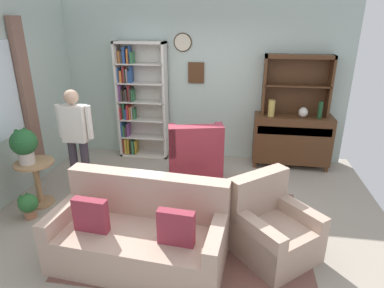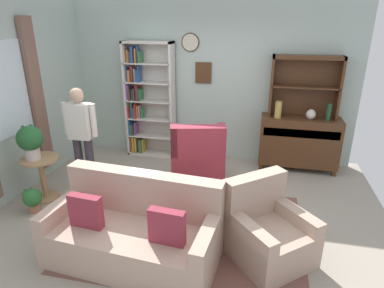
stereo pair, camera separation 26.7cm
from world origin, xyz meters
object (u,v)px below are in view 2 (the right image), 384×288
Objects in this scene: sideboard at (299,141)px; plant_stand at (42,174)px; bookshelf at (146,101)px; wingback_chair at (198,164)px; book_stack at (190,186)px; vase_tall at (278,110)px; potted_plant_small at (32,199)px; person_reading at (81,132)px; coffee_table at (182,190)px; armchair_floral at (267,233)px; potted_plant_large at (30,140)px; sideboard_hutch at (306,78)px; bottle_wine at (329,112)px; vase_round at (311,114)px; couch_floral at (135,233)px.

plant_stand is at bearing -152.74° from sideboard.
bookshelf is 2.00× the size of wingback_chair.
sideboard is at bearing 51.45° from book_stack.
vase_tall is 0.81× the size of potted_plant_small.
person_reading is (0.43, 0.42, 0.51)m from plant_stand.
person_reading reaches higher than coffee_table.
armchair_floral is 3.31m from potted_plant_large.
bottle_wine is at bearing -26.96° from sideboard_hutch.
person_reading reaches higher than bottle_wine.
vase_round is 0.36× the size of potted_plant_large.
bottle_wine is 4.58m from potted_plant_small.
bottle_wine is 2.73m from coffee_table.
armchair_floral is at bearing -101.22° from sideboard.
sideboard is 4.18m from potted_plant_large.
person_reading is (-1.32, 1.32, 0.59)m from couch_floral.
book_stack is (-1.00, 0.58, 0.15)m from armchair_floral.
wingback_chair reaches higher than sideboard.
coffee_table is at bearing -129.39° from sideboard_hutch.
plant_stand is (-3.76, -1.80, -0.61)m from vase_round.
bottle_wine is at bearing 41.28° from coffee_table.
sideboard is 2.49m from armchair_floral.
potted_plant_large is (-4.08, -1.82, -0.14)m from bottle_wine.
bookshelf reaches higher than vase_round.
bookshelf reaches higher than vase_tall.
potted_plant_large is 2.18m from coffee_table.
sideboard reaches higher than coffee_table.
sideboard is 2.38m from book_stack.
coffee_table is at bearing 1.20° from plant_stand.
plant_stand is (-3.63, -1.87, -0.11)m from sideboard.
potted_plant_large is at bearing 112.46° from potted_plant_small.
potted_plant_large is at bearing -147.58° from plant_stand.
potted_plant_small is 0.42× the size of coffee_table.
coffee_table is (1.61, -0.38, -0.55)m from person_reading.
wingback_chair is 3.10× the size of potted_plant_small.
couch_floral is at bearing -100.53° from wingback_chair.
vase_tall is 0.78m from bottle_wine.
bookshelf reaches higher than potted_plant_large.
coffee_table is at bearing -131.03° from sideboard.
sideboard is 4.09m from plant_stand.
coffee_table is at bearing 11.33° from potted_plant_small.
sideboard_hutch is at bearing 28.60° from plant_stand.
armchair_floral is at bearing -110.40° from bottle_wine.
coffee_table is (-1.11, 0.61, 0.06)m from armchair_floral.
sideboard_hutch is 3.88× the size of bottle_wine.
wingback_chair is at bearing 14.52° from person_reading.
vase_round is 0.11× the size of person_reading.
plant_stand is at bearing -154.38° from vase_round.
armchair_floral is 0.69× the size of person_reading.
couch_floral reaches higher than coffee_table.
potted_plant_large is at bearing -151.01° from vase_tall.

